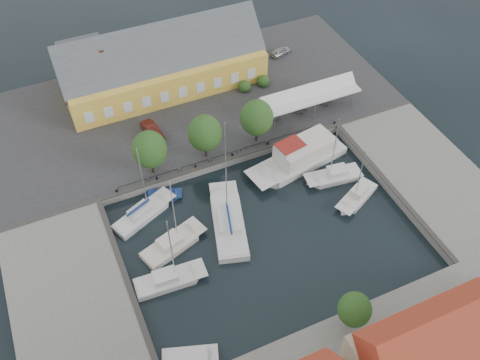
{
  "coord_description": "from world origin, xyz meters",
  "views": [
    {
      "loc": [
        -17.86,
        -33.78,
        48.59
      ],
      "look_at": [
        0.0,
        6.0,
        1.5
      ],
      "focal_mm": 40.0,
      "sensor_mm": 36.0,
      "label": 1
    }
  ],
  "objects_px": {
    "trawler": "(300,157)",
    "launch_sw": "(189,358)",
    "center_sailboat": "(228,223)",
    "west_boat_c": "(169,281)",
    "east_boat_a": "(334,177)",
    "west_boat_a": "(143,214)",
    "tent_canopy": "(309,95)",
    "car_red": "(152,131)",
    "east_boat_b": "(357,197)",
    "car_silver": "(281,51)",
    "launch_nw": "(164,196)",
    "west_boat_b": "(173,245)",
    "warehouse": "(158,65)"
  },
  "relations": [
    {
      "from": "car_silver",
      "to": "west_boat_b",
      "type": "relative_size",
      "value": 0.33
    },
    {
      "from": "trawler",
      "to": "center_sailboat",
      "type": "bearing_deg",
      "value": -155.73
    },
    {
      "from": "east_boat_a",
      "to": "launch_sw",
      "type": "xyz_separation_m",
      "value": [
        -24.67,
        -14.55,
        -0.17
      ]
    },
    {
      "from": "tent_canopy",
      "to": "car_silver",
      "type": "bearing_deg",
      "value": 78.2
    },
    {
      "from": "center_sailboat",
      "to": "east_boat_a",
      "type": "xyz_separation_m",
      "value": [
        14.91,
        1.38,
        -0.1
      ]
    },
    {
      "from": "east_boat_b",
      "to": "launch_sw",
      "type": "xyz_separation_m",
      "value": [
        -25.38,
        -10.54,
        -0.17
      ]
    },
    {
      "from": "tent_canopy",
      "to": "west_boat_a",
      "type": "height_order",
      "value": "west_boat_a"
    },
    {
      "from": "car_red",
      "to": "west_boat_b",
      "type": "bearing_deg",
      "value": -110.5
    },
    {
      "from": "tent_canopy",
      "to": "trawler",
      "type": "relative_size",
      "value": 0.99
    },
    {
      "from": "car_red",
      "to": "west_boat_c",
      "type": "distance_m",
      "value": 22.27
    },
    {
      "from": "warehouse",
      "to": "trawler",
      "type": "distance_m",
      "value": 24.51
    },
    {
      "from": "west_boat_c",
      "to": "car_red",
      "type": "bearing_deg",
      "value": 76.22
    },
    {
      "from": "car_silver",
      "to": "east_boat_a",
      "type": "height_order",
      "value": "east_boat_a"
    },
    {
      "from": "east_boat_b",
      "to": "warehouse",
      "type": "bearing_deg",
      "value": 116.37
    },
    {
      "from": "car_silver",
      "to": "west_boat_c",
      "type": "distance_m",
      "value": 42.64
    },
    {
      "from": "trawler",
      "to": "launch_sw",
      "type": "distance_m",
      "value": 28.89
    },
    {
      "from": "east_boat_a",
      "to": "east_boat_b",
      "type": "height_order",
      "value": "east_boat_a"
    },
    {
      "from": "center_sailboat",
      "to": "launch_nw",
      "type": "relative_size",
      "value": 3.4
    },
    {
      "from": "car_red",
      "to": "tent_canopy",
      "type": "bearing_deg",
      "value": -20.3
    },
    {
      "from": "car_red",
      "to": "east_boat_a",
      "type": "height_order",
      "value": "east_boat_a"
    },
    {
      "from": "car_red",
      "to": "center_sailboat",
      "type": "distance_m",
      "value": 17.58
    },
    {
      "from": "trawler",
      "to": "west_boat_b",
      "type": "bearing_deg",
      "value": -163.31
    },
    {
      "from": "car_silver",
      "to": "west_boat_c",
      "type": "relative_size",
      "value": 0.34
    },
    {
      "from": "car_red",
      "to": "warehouse",
      "type": "bearing_deg",
      "value": 56.6
    },
    {
      "from": "warehouse",
      "to": "car_red",
      "type": "height_order",
      "value": "warehouse"
    },
    {
      "from": "east_boat_a",
      "to": "west_boat_a",
      "type": "height_order",
      "value": "west_boat_a"
    },
    {
      "from": "tent_canopy",
      "to": "west_boat_c",
      "type": "relative_size",
      "value": 1.34
    },
    {
      "from": "car_red",
      "to": "west_boat_a",
      "type": "height_order",
      "value": "west_boat_a"
    },
    {
      "from": "warehouse",
      "to": "launch_nw",
      "type": "xyz_separation_m",
      "value": [
        -6.3,
        -19.82,
        -4.34
      ]
    },
    {
      "from": "warehouse",
      "to": "tent_canopy",
      "type": "height_order",
      "value": "warehouse"
    },
    {
      "from": "car_silver",
      "to": "west_boat_b",
      "type": "height_order",
      "value": "west_boat_b"
    },
    {
      "from": "east_boat_b",
      "to": "trawler",
      "type": "bearing_deg",
      "value": 112.44
    },
    {
      "from": "center_sailboat",
      "to": "east_boat_a",
      "type": "height_order",
      "value": "center_sailboat"
    },
    {
      "from": "car_red",
      "to": "trawler",
      "type": "xyz_separation_m",
      "value": [
        15.69,
        -11.66,
        -0.71
      ]
    },
    {
      "from": "east_boat_b",
      "to": "launch_sw",
      "type": "bearing_deg",
      "value": -157.44
    },
    {
      "from": "east_boat_b",
      "to": "tent_canopy",
      "type": "bearing_deg",
      "value": 83.1
    },
    {
      "from": "trawler",
      "to": "east_boat_b",
      "type": "relative_size",
      "value": 1.54
    },
    {
      "from": "car_red",
      "to": "east_boat_a",
      "type": "xyz_separation_m",
      "value": [
        18.35,
        -15.81,
        -1.46
      ]
    },
    {
      "from": "car_silver",
      "to": "launch_sw",
      "type": "distance_m",
      "value": 50.02
    },
    {
      "from": "west_boat_a",
      "to": "launch_sw",
      "type": "relative_size",
      "value": 1.93
    },
    {
      "from": "center_sailboat",
      "to": "west_boat_a",
      "type": "xyz_separation_m",
      "value": [
        -8.52,
        5.3,
        -0.09
      ]
    },
    {
      "from": "tent_canopy",
      "to": "launch_sw",
      "type": "bearing_deg",
      "value": -136.04
    },
    {
      "from": "car_silver",
      "to": "warehouse",
      "type": "bearing_deg",
      "value": 72.61
    },
    {
      "from": "east_boat_b",
      "to": "west_boat_c",
      "type": "relative_size",
      "value": 0.87
    },
    {
      "from": "car_silver",
      "to": "trawler",
      "type": "bearing_deg",
      "value": 142.45
    },
    {
      "from": "center_sailboat",
      "to": "west_boat_b",
      "type": "distance_m",
      "value": 6.86
    },
    {
      "from": "warehouse",
      "to": "car_red",
      "type": "distance_m",
      "value": 11.08
    },
    {
      "from": "center_sailboat",
      "to": "west_boat_c",
      "type": "xyz_separation_m",
      "value": [
        -8.73,
        -4.4,
        -0.1
      ]
    },
    {
      "from": "car_silver",
      "to": "east_boat_b",
      "type": "xyz_separation_m",
      "value": [
        -4.75,
        -29.36,
        -1.34
      ]
    },
    {
      "from": "west_boat_c",
      "to": "east_boat_a",
      "type": "bearing_deg",
      "value": 13.74
    }
  ]
}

